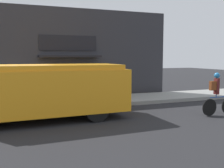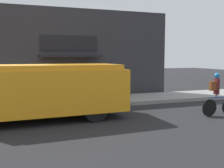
% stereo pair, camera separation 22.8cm
% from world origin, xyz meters
% --- Properties ---
extents(ground_plane, '(70.00, 70.00, 0.00)m').
position_xyz_m(ground_plane, '(0.00, 0.00, 0.00)').
color(ground_plane, '#232326').
extents(sidewalk, '(28.00, 2.59, 0.18)m').
position_xyz_m(sidewalk, '(0.00, 1.30, 0.09)').
color(sidewalk, gray).
rests_on(sidewalk, ground_plane).
extents(storefront, '(16.93, 1.01, 4.94)m').
position_xyz_m(storefront, '(0.07, 2.98, 2.47)').
color(storefront, '#2D2D33').
rests_on(storefront, ground_plane).
extents(school_bus, '(6.86, 2.78, 2.04)m').
position_xyz_m(school_bus, '(0.75, -1.46, 1.08)').
color(school_bus, orange).
rests_on(school_bus, ground_plane).
extents(cyclist, '(1.65, 0.22, 1.71)m').
position_xyz_m(cyclist, '(7.33, -3.04, 0.83)').
color(cyclist, black).
rests_on(cyclist, ground_plane).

